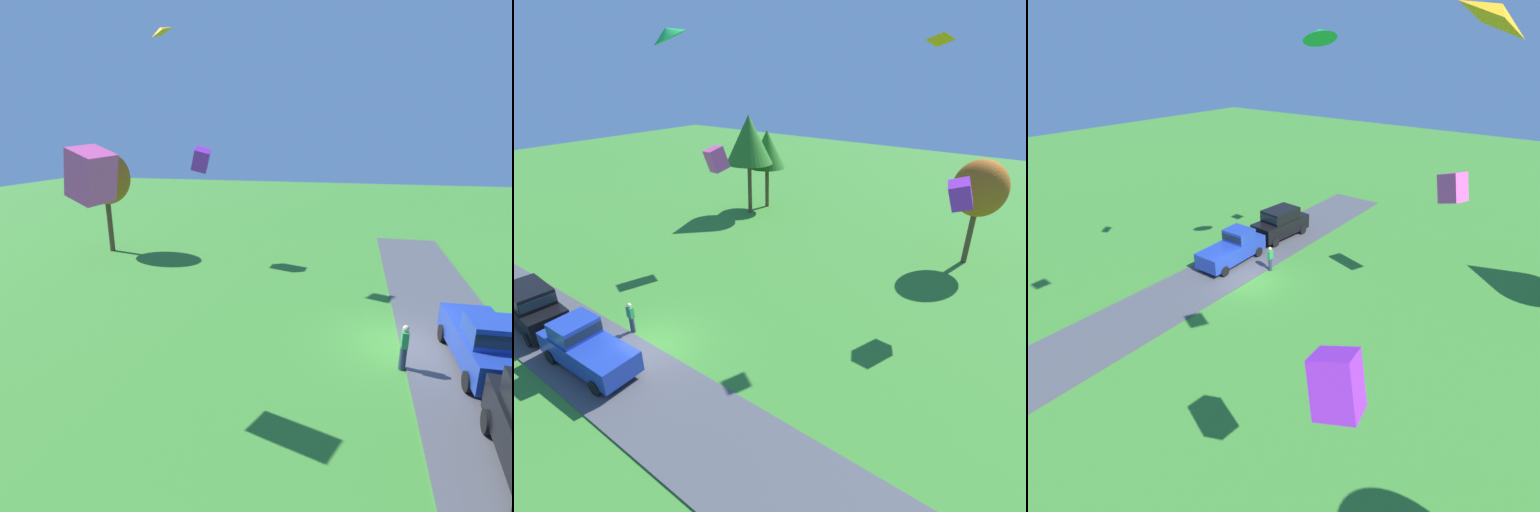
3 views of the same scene
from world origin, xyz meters
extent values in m
plane|color=#3D842D|center=(0.00, 0.00, 0.00)|extent=(120.00, 120.00, 0.00)
cube|color=#4C4C51|center=(0.00, -2.13, 0.03)|extent=(36.00, 4.40, 0.06)
cylinder|color=black|center=(-4.72, -1.72, 0.40)|extent=(0.70, 0.29, 0.68)
cube|color=#1E389E|center=(-1.06, -2.54, 0.90)|extent=(5.06, 2.07, 1.00)
cube|color=#1E389E|center=(-1.86, -2.56, 1.80)|extent=(1.56, 1.81, 0.80)
cube|color=#19232D|center=(-1.86, -2.56, 1.80)|extent=(1.59, 1.78, 0.44)
cylinder|color=black|center=(-2.79, -1.69, 0.40)|extent=(0.69, 0.26, 0.68)
cylinder|color=black|center=(0.67, -3.38, 0.40)|extent=(0.69, 0.26, 0.68)
cylinder|color=black|center=(0.61, -1.58, 0.40)|extent=(0.69, 0.26, 0.68)
cylinder|color=#2D334C|center=(-1.83, 0.21, 0.44)|extent=(0.24, 0.24, 0.88)
cube|color=#2D8E47|center=(-1.83, 0.21, 1.18)|extent=(0.36, 0.22, 0.60)
sphere|color=beige|center=(-1.83, 0.21, 1.60)|extent=(0.22, 0.22, 0.22)
cylinder|color=brown|center=(9.74, 19.06, 1.87)|extent=(0.36, 0.36, 3.75)
ellipsoid|color=#B25B19|center=(9.74, 19.06, 5.26)|extent=(3.37, 3.37, 3.71)
cube|color=purple|center=(9.97, 12.04, 6.56)|extent=(1.49, 1.54, 1.80)
pyramid|color=orange|center=(7.43, 13.16, 13.59)|extent=(1.34, 1.32, 0.65)
cube|color=#EA4C9E|center=(-4.67, 9.88, 6.86)|extent=(1.50, 1.65, 1.78)
camera|label=1|loc=(-15.18, 2.39, 7.92)|focal=28.00mm
camera|label=2|loc=(13.88, -9.10, 12.27)|focal=28.00mm
camera|label=3|loc=(15.76, 15.08, 13.07)|focal=28.00mm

